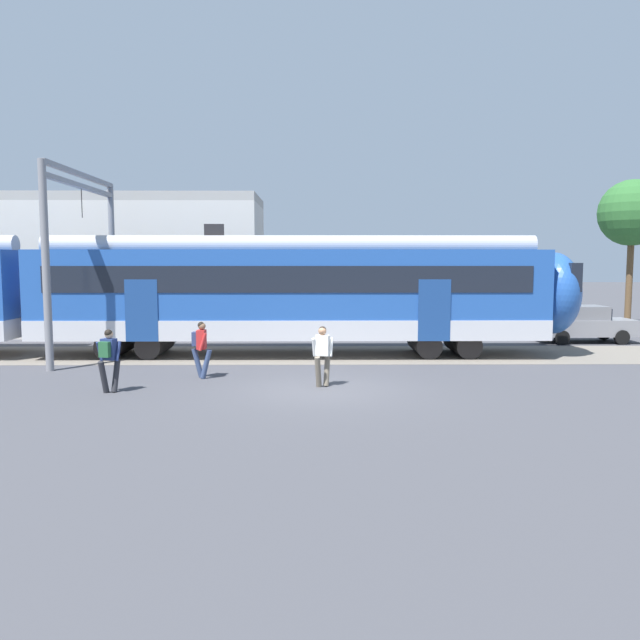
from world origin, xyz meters
The scene contains 8 objects.
ground_plane centered at (0.00, 0.00, 0.00)m, with size 160.00×160.00×0.00m, color #424247.
pedestrian_navy centered at (-5.53, -0.39, 0.99)m, with size 0.62×0.60×1.67m.
pedestrian_red centered at (-3.50, 1.61, 0.99)m, with size 0.63×0.54×1.67m.
pedestrian_white centered at (0.04, 0.34, 0.96)m, with size 0.61×0.61×1.67m.
parked_car_grey centered at (11.13, 9.45, 0.78)m, with size 4.03×1.81×1.54m.
catenary_gantry centered at (-8.44, 6.06, 4.31)m, with size 0.24×6.64×6.53m.
background_building centered at (-10.51, 13.12, 3.21)m, with size 15.53×5.00×9.20m.
street_tree_right centered at (15.85, 15.07, 5.77)m, with size 3.32×3.32×7.48m.
Camera 1 is at (-0.21, -16.44, 3.45)m, focal length 35.00 mm.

